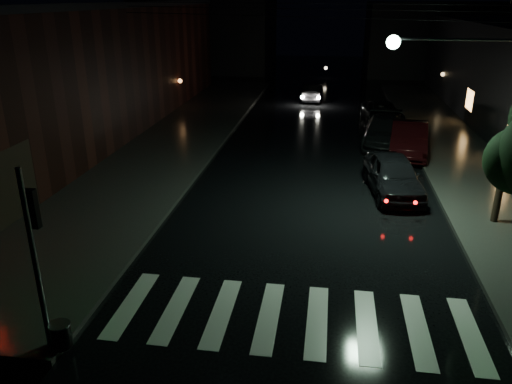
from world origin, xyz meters
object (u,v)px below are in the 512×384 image
at_px(parked_car_a, 393,175).
at_px(parked_car_d, 382,112).
at_px(oncoming_car, 313,92).
at_px(parked_car_b, 409,139).
at_px(parked_car_c, 384,131).

distance_m(parked_car_a, parked_car_d, 12.50).
bearing_deg(oncoming_car, parked_car_d, 127.09).
bearing_deg(parked_car_b, parked_car_d, 103.67).
relative_size(parked_car_a, parked_car_d, 0.99).
relative_size(parked_car_a, parked_car_c, 0.90).
bearing_deg(oncoming_car, parked_car_a, 103.95).
xyz_separation_m(parked_car_a, oncoming_car, (-4.02, 19.08, -0.15)).
bearing_deg(parked_car_b, parked_car_a, -95.57).
relative_size(parked_car_b, parked_car_d, 1.06).
bearing_deg(parked_car_a, parked_car_b, 69.78).
height_order(parked_car_b, parked_car_c, parked_car_b).
bearing_deg(parked_car_c, parked_car_b, -51.90).
height_order(parked_car_c, parked_car_d, parked_car_c).
xyz_separation_m(parked_car_a, parked_car_c, (0.27, 7.35, -0.04)).
xyz_separation_m(parked_car_b, oncoming_car, (-5.34, 13.47, -0.17)).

